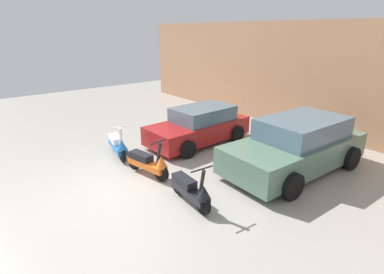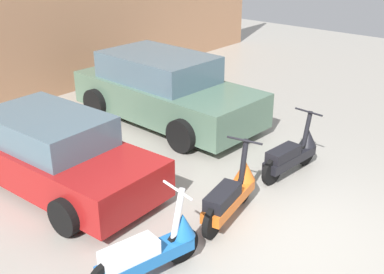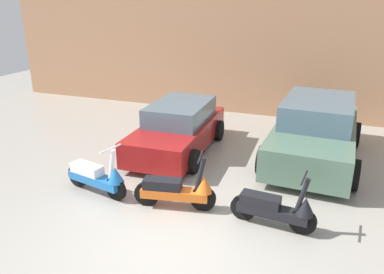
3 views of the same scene
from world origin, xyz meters
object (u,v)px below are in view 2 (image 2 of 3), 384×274
scooter_front_right (231,193)px  car_rear_left (56,154)px  scooter_front_center (292,153)px  car_rear_center (165,90)px  scooter_front_left (151,250)px

scooter_front_right → car_rear_left: 2.99m
scooter_front_center → scooter_front_right: bearing=-175.1°
scooter_front_center → car_rear_left: car_rear_left is taller
car_rear_center → scooter_front_center: bearing=-4.2°
scooter_front_right → car_rear_left: bearing=101.2°
scooter_front_left → scooter_front_center: 3.60m
scooter_front_right → scooter_front_left: bearing=170.5°
car_rear_left → scooter_front_center: bearing=45.2°
scooter_front_right → car_rear_center: bearing=45.9°
scooter_front_left → scooter_front_right: scooter_front_right is taller
scooter_front_center → car_rear_left: (-2.97, 2.76, 0.23)m
scooter_front_right → car_rear_center: car_rear_center is taller
car_rear_left → scooter_front_left: bearing=-14.5°
car_rear_left → car_rear_center: size_ratio=0.84×
scooter_front_right → car_rear_center: 4.15m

